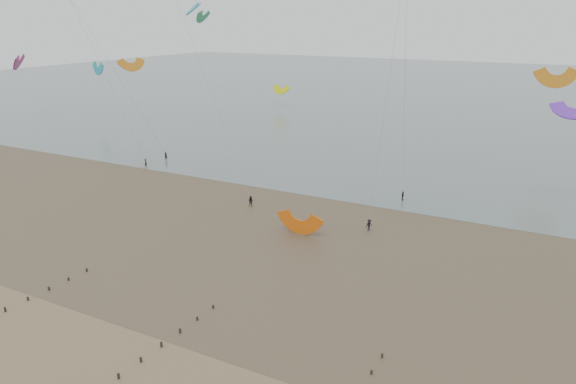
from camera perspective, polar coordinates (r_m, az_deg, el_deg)
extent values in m
plane|color=brown|center=(53.62, -19.06, -15.66)|extent=(500.00, 500.00, 0.00)
plane|color=#475654|center=(233.37, 20.00, 9.50)|extent=(500.00, 500.00, 0.00)
plane|color=#473A28|center=(78.28, -0.10, -3.80)|extent=(500.00, 500.00, 0.00)
ellipsoid|color=slate|center=(78.84, -16.37, -4.40)|extent=(23.60, 14.36, 0.01)
ellipsoid|color=slate|center=(76.32, 8.95, -4.61)|extent=(33.64, 18.32, 0.01)
ellipsoid|color=slate|center=(105.78, -18.11, 1.02)|extent=(26.95, 14.22, 0.01)
cube|color=black|center=(64.22, -26.80, -10.63)|extent=(0.16, 0.16, 0.57)
cube|color=black|center=(65.51, -24.92, -9.81)|extent=(0.16, 0.16, 0.54)
cube|color=black|center=(66.89, -23.12, -9.01)|extent=(0.16, 0.16, 0.51)
cube|color=black|center=(68.33, -21.41, -8.24)|extent=(0.16, 0.16, 0.48)
cube|color=black|center=(69.85, -19.77, -7.49)|extent=(0.16, 0.16, 0.45)
cube|color=black|center=(50.31, -16.84, -17.49)|extent=(0.16, 0.16, 0.59)
cube|color=black|center=(51.82, -14.72, -16.18)|extent=(0.16, 0.16, 0.57)
cube|color=black|center=(53.42, -12.74, -14.92)|extent=(0.16, 0.16, 0.54)
cube|color=black|center=(55.09, -10.91, -13.72)|extent=(0.16, 0.16, 0.51)
cube|color=black|center=(56.84, -9.20, -12.59)|extent=(0.16, 0.16, 0.48)
cube|color=black|center=(58.66, -7.61, -11.51)|extent=(0.16, 0.16, 0.45)
cube|color=black|center=(49.40, 8.48, -17.65)|extent=(0.16, 0.16, 0.48)
cube|color=black|center=(51.48, 9.54, -16.12)|extent=(0.16, 0.16, 0.45)
imported|color=black|center=(113.40, -14.25, 2.88)|extent=(0.72, 0.60, 1.68)
imported|color=black|center=(118.24, -12.31, 3.61)|extent=(0.72, 0.60, 1.68)
imported|color=black|center=(87.35, -3.79, -0.96)|extent=(1.00, 0.89, 1.69)
imported|color=black|center=(78.34, 8.25, -3.33)|extent=(1.11, 1.24, 1.67)
imported|color=black|center=(91.97, 11.58, -0.39)|extent=(0.40, 0.89, 1.50)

